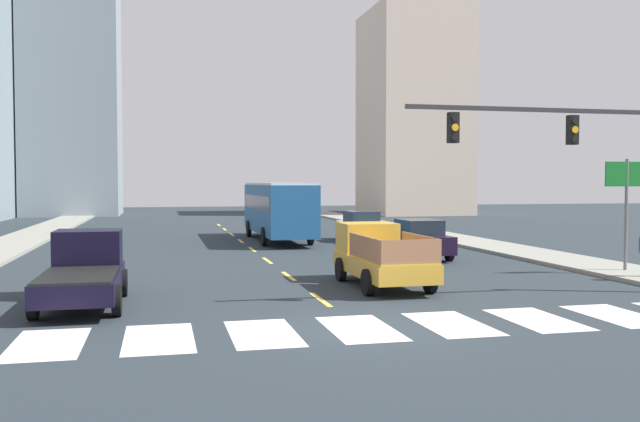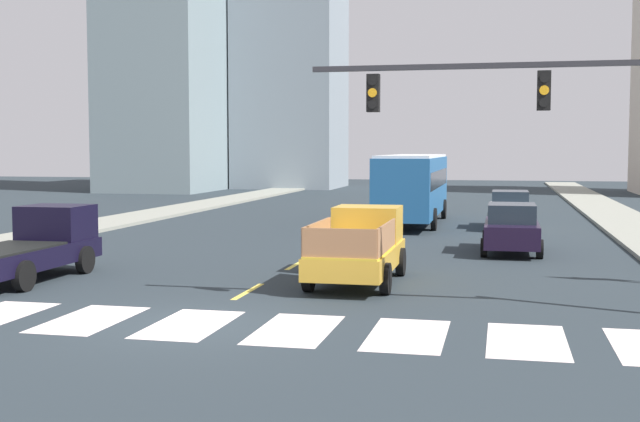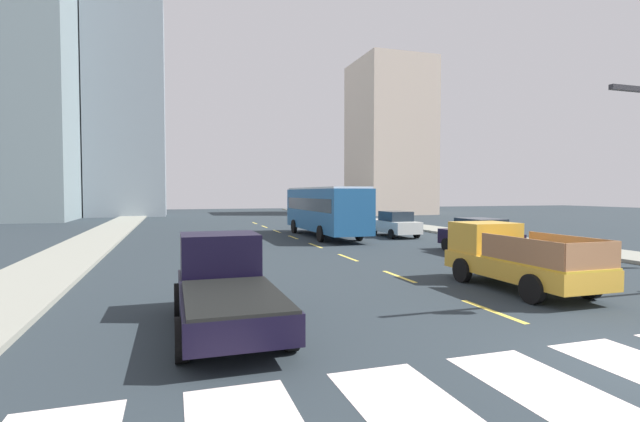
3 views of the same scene
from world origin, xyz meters
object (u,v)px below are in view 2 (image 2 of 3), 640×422
pickup_stakebed (360,247)px  pickup_dark (34,245)px  traffic_signal_gantry (600,120)px  city_bus (413,183)px  sedan_near_right (510,210)px  sedan_far (512,228)px

pickup_stakebed → pickup_dark: 9.11m
traffic_signal_gantry → city_bus: bearing=106.3°
city_bus → traffic_signal_gantry: (6.15, -21.06, 2.26)m
pickup_stakebed → sedan_near_right: 16.53m
pickup_stakebed → sedan_far: (4.11, 7.05, -0.08)m
pickup_dark → sedan_near_right: size_ratio=1.18×
sedan_far → traffic_signal_gantry: traffic_signal_gantry is taller
pickup_dark → sedan_near_right: (13.13, 17.50, -0.06)m
pickup_dark → traffic_signal_gantry: bearing=-10.3°
pickup_dark → city_bus: bearing=63.8°
traffic_signal_gantry → pickup_stakebed: bearing=147.0°
city_bus → sedan_far: city_bus is taller
pickup_stakebed → sedan_near_right: bearing=76.1°
pickup_stakebed → sedan_far: pickup_stakebed is taller
pickup_stakebed → traffic_signal_gantry: bearing=-32.4°
pickup_stakebed → pickup_dark: bearing=-170.0°
pickup_stakebed → sedan_near_right: pickup_stakebed is taller
sedan_near_right → traffic_signal_gantry: bearing=-82.7°
pickup_stakebed → city_bus: 17.36m
sedan_near_right → sedan_far: bearing=-87.5°
pickup_stakebed → traffic_signal_gantry: 7.60m
pickup_dark → sedan_far: (13.10, 8.54, -0.06)m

